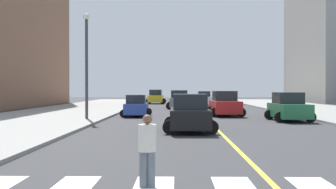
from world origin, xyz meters
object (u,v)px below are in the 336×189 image
object	(u,v)px
car_black_nearest	(190,114)
car_green_fifth	(289,108)
car_red_sixth	(225,104)
street_lamp	(87,56)
car_blue_seventh	(136,106)
pedestrian_crossing	(147,147)
car_yellow_second	(156,97)
car_gray_third	(179,100)
car_white_fourth	(204,99)

from	to	relation	value
car_black_nearest	car_green_fifth	distance (m)	10.25
car_red_sixth	street_lamp	world-z (taller)	street_lamp
car_blue_seventh	street_lamp	size ratio (longest dim) A/B	0.54
car_black_nearest	pedestrian_crossing	size ratio (longest dim) A/B	2.67
car_yellow_second	street_lamp	world-z (taller)	street_lamp
car_black_nearest	street_lamp	world-z (taller)	street_lamp
car_yellow_second	car_green_fifth	distance (m)	35.53
car_green_fifth	car_red_sixth	world-z (taller)	car_red_sixth
car_blue_seventh	pedestrian_crossing	size ratio (longest dim) A/B	2.41
car_gray_third	car_blue_seventh	world-z (taller)	car_gray_third
street_lamp	car_white_fourth	bearing A→B (deg)	70.88
car_gray_third	pedestrian_crossing	distance (m)	37.22
car_white_fourth	car_blue_seventh	bearing A→B (deg)	74.85
car_gray_third	car_black_nearest	bearing A→B (deg)	-89.25
pedestrian_crossing	car_green_fifth	bearing A→B (deg)	-117.07
car_black_nearest	pedestrian_crossing	distance (m)	12.37
car_gray_third	street_lamp	world-z (taller)	street_lamp
car_gray_third	car_white_fourth	bearing A→B (deg)	72.91
car_blue_seventh	car_red_sixth	bearing A→B (deg)	5.79
car_white_fourth	car_red_sixth	bearing A→B (deg)	91.18
car_white_fourth	car_red_sixth	xyz separation A→B (m)	(0.17, -23.34, 0.07)
car_yellow_second	car_gray_third	xyz separation A→B (m)	(3.33, -16.49, -0.02)
car_black_nearest	car_yellow_second	distance (m)	41.56
pedestrian_crossing	car_red_sixth	bearing A→B (deg)	-104.62
car_red_sixth	car_yellow_second	bearing A→B (deg)	-78.78
car_yellow_second	pedestrian_crossing	size ratio (longest dim) A/B	2.91
car_green_fifth	car_blue_seventh	distance (m)	11.69
car_white_fourth	street_lamp	xyz separation A→B (m)	(-9.93, -28.63, 3.55)
car_green_fifth	pedestrian_crossing	distance (m)	21.47
car_green_fifth	pedestrian_crossing	xyz separation A→B (m)	(-8.30, -19.81, -0.02)
car_yellow_second	pedestrian_crossing	world-z (taller)	car_yellow_second
car_yellow_second	car_white_fourth	distance (m)	8.54
car_green_fifth	car_blue_seventh	xyz separation A→B (m)	(-10.82, 4.43, -0.11)
car_black_nearest	car_white_fourth	xyz separation A→B (m)	(3.07, 36.19, -0.02)
car_yellow_second	car_red_sixth	size ratio (longest dim) A/B	1.02
car_red_sixth	pedestrian_crossing	size ratio (longest dim) A/B	2.85
pedestrian_crossing	street_lamp	bearing A→B (deg)	-78.75
car_gray_third	pedestrian_crossing	bearing A→B (deg)	-91.57
car_blue_seventh	car_yellow_second	bearing A→B (deg)	88.22
car_black_nearest	car_green_fifth	xyz separation A→B (m)	(6.98, 7.50, 0.01)
car_white_fourth	pedestrian_crossing	size ratio (longest dim) A/B	2.61
car_gray_third	street_lamp	xyz separation A→B (m)	(-6.48, -17.35, 3.47)
car_blue_seventh	street_lamp	distance (m)	6.43
car_black_nearest	car_blue_seventh	distance (m)	12.54
car_white_fourth	car_red_sixth	size ratio (longest dim) A/B	0.92
car_white_fourth	pedestrian_crossing	world-z (taller)	car_white_fourth
car_white_fourth	car_green_fifth	world-z (taller)	car_green_fifth
pedestrian_crossing	street_lamp	distance (m)	20.92
car_gray_third	car_green_fifth	bearing A→B (deg)	-67.20
street_lamp	car_blue_seventh	bearing A→B (deg)	55.43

